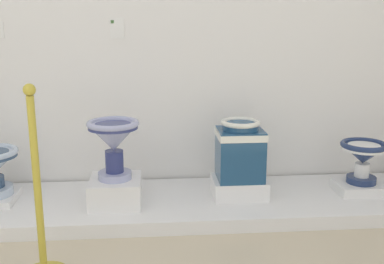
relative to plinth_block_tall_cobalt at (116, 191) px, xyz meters
The scene contains 10 objects.
wall_back 1.44m from the plinth_block_tall_cobalt, 48.76° to the left, with size 4.38×0.06×2.88m, color white.
display_platform 0.50m from the plinth_block_tall_cobalt, ahead, with size 3.63×0.85×0.10m, color white.
plinth_block_tall_cobalt is the anchor object (origin of this frame).
antique_toilet_tall_cobalt 0.39m from the plinth_block_tall_cobalt, ahead, with size 0.36×0.36×0.42m.
plinth_block_squat_floral 0.91m from the plinth_block_tall_cobalt, ahead, with size 0.40×0.31×0.13m, color white.
antique_toilet_squat_floral 0.95m from the plinth_block_tall_cobalt, ahead, with size 0.34×0.31×0.44m.
plinth_block_central_ornate 1.84m from the plinth_block_tall_cobalt, ahead, with size 0.37×0.29×0.07m, color white.
antique_toilet_central_ornate 1.86m from the plinth_block_tall_cobalt, ahead, with size 0.35×0.35×0.32m.
info_placard_second 1.23m from the plinth_block_tall_cobalt, 88.29° to the left, with size 0.11×0.01×0.16m.
stanchion_post_near_left 0.88m from the plinth_block_tall_cobalt, 112.79° to the right, with size 0.26×0.26×1.07m.
Camera 1 is at (1.90, -0.98, 1.38)m, focal length 43.82 mm.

